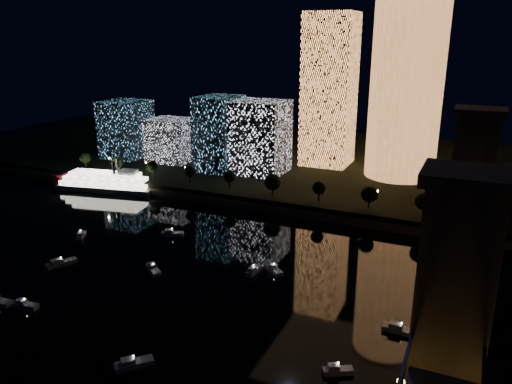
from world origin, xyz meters
TOP-DOWN VIEW (x-y plane):
  - ground at (0.00, 0.00)m, footprint 520.00×520.00m
  - far_bank at (0.00, 160.00)m, footprint 420.00×160.00m
  - seawall at (0.00, 82.00)m, footprint 420.00×6.00m
  - tower_cylindrical at (32.81, 140.31)m, footprint 34.00×34.00m
  - tower_rectangular at (-5.18, 148.93)m, footprint 23.30×23.30m
  - midrise_blocks at (-62.78, 119.03)m, footprint 102.29×26.93m
  - truss_bridge at (65.00, 3.72)m, footprint 13.00×266.00m
  - riverboat at (-90.35, 76.37)m, footprint 50.54×19.38m
  - motorboats at (-11.84, 9.52)m, footprint 119.60×72.49m
  - esplanade_trees at (-18.57, 88.00)m, footprint 166.12×7.00m
  - street_lamps at (-34.00, 94.00)m, footprint 132.70×0.70m

SIDE VIEW (x-z plane):
  - ground at x=0.00m, z-range 0.00..0.00m
  - motorboats at x=-11.84m, z-range -0.58..2.20m
  - seawall at x=0.00m, z-range 0.00..3.00m
  - far_bank at x=0.00m, z-range 0.00..5.00m
  - riverboat at x=-90.35m, z-range -3.64..11.30m
  - street_lamps at x=-34.00m, z-range 6.20..11.85m
  - esplanade_trees at x=-18.57m, z-range 5.97..14.97m
  - truss_bridge at x=65.00m, z-range -8.75..41.25m
  - midrise_blocks at x=-62.78m, z-range 2.95..38.62m
  - tower_rectangular at x=-5.18m, z-range 5.00..79.14m
  - tower_cylindrical at x=32.81m, z-range 5.13..90.14m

